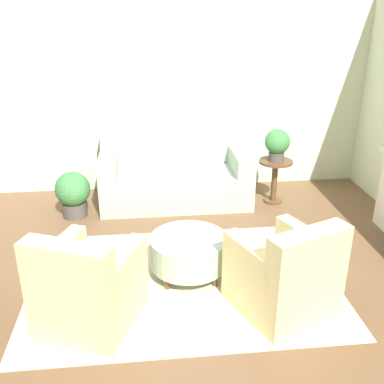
{
  "coord_description": "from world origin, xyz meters",
  "views": [
    {
      "loc": [
        -0.32,
        -3.81,
        2.63
      ],
      "look_at": [
        0.15,
        0.55,
        0.75
      ],
      "focal_mm": 42.0,
      "sensor_mm": 36.0,
      "label": 1
    }
  ],
  "objects": [
    {
      "name": "wall_back",
      "position": [
        0.0,
        2.63,
        1.4
      ],
      "size": [
        9.13,
        0.12,
        2.8
      ],
      "color": "beige",
      "rests_on": "ground_plane"
    },
    {
      "name": "rug",
      "position": [
        0.0,
        0.0,
        0.01
      ],
      "size": [
        3.05,
        2.11,
        0.01
      ],
      "color": "beige",
      "rests_on": "ground_plane"
    },
    {
      "name": "side_table",
      "position": [
        1.44,
        1.83,
        0.41
      ],
      "size": [
        0.46,
        0.46,
        0.61
      ],
      "color": "brown",
      "rests_on": "ground_plane"
    },
    {
      "name": "armchair_right",
      "position": [
        0.87,
        -0.55,
        0.36
      ],
      "size": [
        1.0,
        1.04,
        0.92
      ],
      "color": "beige",
      "rests_on": "rug"
    },
    {
      "name": "ottoman_table",
      "position": [
        0.07,
        0.13,
        0.28
      ],
      "size": [
        0.79,
        0.79,
        0.42
      ],
      "color": "#9EB29E",
      "rests_on": "rug"
    },
    {
      "name": "couch",
      "position": [
        0.07,
        2.02,
        0.34
      ],
      "size": [
        2.04,
        0.93,
        0.94
      ],
      "color": "#9EB29E",
      "rests_on": "ground_plane"
    },
    {
      "name": "armchair_left",
      "position": [
        -0.87,
        -0.55,
        0.36
      ],
      "size": [
        1.0,
        1.04,
        0.92
      ],
      "color": "beige",
      "rests_on": "rug"
    },
    {
      "name": "ground_plane",
      "position": [
        0.0,
        0.0,
        0.0
      ],
      "size": [
        16.0,
        16.0,
        0.0
      ],
      "primitive_type": "plane",
      "color": "brown"
    },
    {
      "name": "potted_plant_on_side_table",
      "position": [
        1.44,
        1.83,
        0.86
      ],
      "size": [
        0.34,
        0.34,
        0.44
      ],
      "color": "#4C4742",
      "rests_on": "side_table"
    },
    {
      "name": "potted_plant_floor",
      "position": [
        -1.28,
        1.67,
        0.33
      ],
      "size": [
        0.45,
        0.45,
        0.61
      ],
      "color": "#4C4742",
      "rests_on": "ground_plane"
    }
  ]
}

